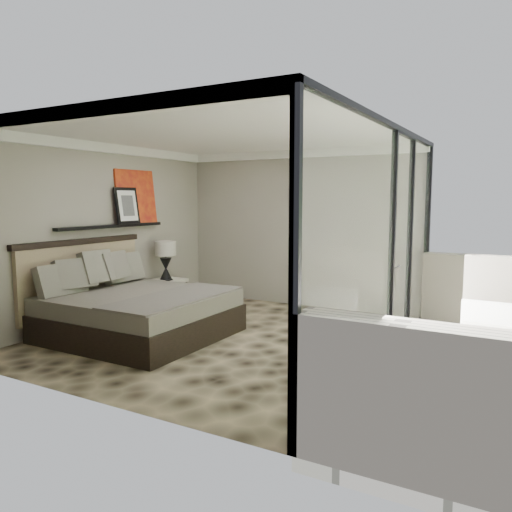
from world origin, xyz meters
The scene contains 12 objects.
floor centered at (0.00, 0.00, 0.00)m, with size 5.00×5.00×0.00m, color black.
ceiling centered at (0.00, 0.00, 2.79)m, with size 4.50×5.00×0.02m, color silver.
back_wall centered at (0.00, 2.49, 1.40)m, with size 4.50×0.02×2.80m, color gray.
left_wall centered at (-2.24, 0.00, 1.40)m, with size 0.02×5.00×2.80m, color gray.
glass_wall centered at (2.25, 0.00, 1.40)m, with size 0.08×5.00×2.80m, color white.
picture_ledge centered at (-2.18, 0.10, 1.50)m, with size 0.12×2.20×0.05m, color black.
bed centered at (-1.17, -0.54, 0.37)m, with size 2.30×2.23×1.28m.
nightstand centered at (-1.90, 1.09, 0.27)m, with size 0.54×0.54×0.54m, color black.
table_lamp centered at (-1.92, 1.08, 0.95)m, with size 0.37×0.37×0.68m.
abstract_canvas centered at (-2.19, 0.67, 1.97)m, with size 0.04×0.90×0.90m, color #A71E0E.
framed_print centered at (-2.14, 0.39, 1.82)m, with size 0.03×0.50×0.60m, color black.
lounger centered at (3.35, 0.45, 0.20)m, with size 0.84×1.63×0.63m.
Camera 1 is at (3.77, -5.74, 1.94)m, focal length 35.00 mm.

